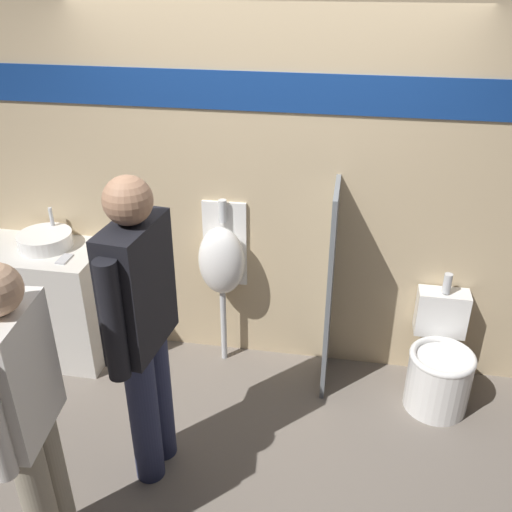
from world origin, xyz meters
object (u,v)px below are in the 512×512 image
Objects in this scene: sink_basin at (45,240)px; toilet at (439,367)px; cell_phone at (64,259)px; urinal_near_counter at (222,260)px; person_with_lanyard at (26,411)px; person_in_vest at (142,324)px.

sink_basin is 2.87m from toilet.
sink_basin is 0.28m from cell_phone.
urinal_near_counter is 0.76× the size of person_with_lanyard.
person_in_vest is at bearing -43.21° from cell_phone.
person_in_vest is at bearing -99.53° from urinal_near_counter.
person_with_lanyard reaches higher than sink_basin.
person_with_lanyard is at bearing -144.18° from toilet.
sink_basin is 2.72× the size of cell_phone.
sink_basin is 0.30× the size of urinal_near_counter.
cell_phone is 0.16× the size of toilet.
person_in_vest reaches higher than cell_phone.
person_with_lanyard reaches higher than urinal_near_counter.
cell_phone is at bearing 53.07° from person_in_vest.
urinal_near_counter is at bearing 4.44° from sink_basin.
sink_basin is at bearing 19.33° from person_with_lanyard.
person_with_lanyard is at bearing -69.54° from cell_phone.
urinal_near_counter is at bearing -3.25° from person_in_vest.
cell_phone is at bearing -165.96° from urinal_near_counter.
cell_phone is at bearing -179.00° from toilet.
cell_phone reaches higher than toilet.
sink_basin reaches higher than cell_phone.
toilet is at bearing -60.14° from person_with_lanyard.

